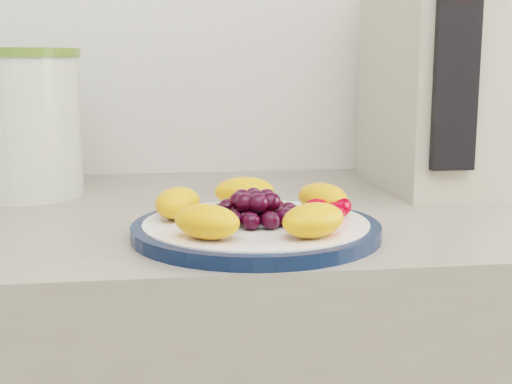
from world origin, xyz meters
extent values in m
cylinder|color=#0A1935|center=(-0.06, 1.04, 0.91)|extent=(0.27, 0.27, 0.01)
cylinder|color=white|center=(-0.06, 1.04, 0.91)|extent=(0.25, 0.25, 0.02)
cylinder|color=#415E22|center=(-0.36, 1.32, 1.00)|extent=(0.21, 0.21, 0.19)
cylinder|color=#52702A|center=(-0.36, 1.32, 1.10)|extent=(0.22, 0.22, 0.01)
cube|color=#B0AA98|center=(0.26, 1.31, 1.07)|extent=(0.20, 0.27, 0.34)
cube|color=black|center=(0.22, 1.17, 1.07)|extent=(0.06, 0.02, 0.25)
ellipsoid|color=orange|center=(0.02, 1.07, 0.93)|extent=(0.07, 0.09, 0.03)
ellipsoid|color=orange|center=(-0.06, 1.13, 0.93)|extent=(0.07, 0.05, 0.03)
ellipsoid|color=orange|center=(-0.15, 1.07, 0.93)|extent=(0.07, 0.08, 0.03)
ellipsoid|color=orange|center=(-0.12, 0.97, 0.93)|extent=(0.09, 0.08, 0.03)
ellipsoid|color=orange|center=(-0.01, 0.96, 0.93)|extent=(0.09, 0.08, 0.03)
ellipsoid|color=black|center=(-0.06, 1.04, 0.93)|extent=(0.02, 0.02, 0.02)
ellipsoid|color=black|center=(-0.04, 1.04, 0.93)|extent=(0.02, 0.02, 0.02)
ellipsoid|color=black|center=(-0.05, 1.06, 0.93)|extent=(0.02, 0.02, 0.02)
ellipsoid|color=black|center=(-0.07, 1.06, 0.93)|extent=(0.02, 0.02, 0.02)
ellipsoid|color=black|center=(-0.08, 1.04, 0.93)|extent=(0.02, 0.02, 0.02)
ellipsoid|color=black|center=(-0.07, 1.02, 0.93)|extent=(0.02, 0.02, 0.02)
ellipsoid|color=black|center=(-0.05, 1.02, 0.93)|extent=(0.02, 0.02, 0.02)
ellipsoid|color=black|center=(-0.02, 1.05, 0.93)|extent=(0.02, 0.02, 0.02)
ellipsoid|color=black|center=(-0.03, 1.07, 0.93)|extent=(0.02, 0.02, 0.02)
ellipsoid|color=black|center=(-0.05, 1.08, 0.93)|extent=(0.02, 0.02, 0.02)
ellipsoid|color=black|center=(-0.07, 1.08, 0.93)|extent=(0.02, 0.02, 0.02)
ellipsoid|color=black|center=(-0.09, 1.07, 0.93)|extent=(0.02, 0.02, 0.02)
ellipsoid|color=black|center=(-0.10, 1.05, 0.93)|extent=(0.02, 0.02, 0.02)
ellipsoid|color=black|center=(-0.10, 1.03, 0.93)|extent=(0.02, 0.02, 0.02)
ellipsoid|color=black|center=(-0.09, 1.01, 0.93)|extent=(0.02, 0.02, 0.02)
ellipsoid|color=black|center=(-0.07, 1.00, 0.93)|extent=(0.02, 0.02, 0.02)
ellipsoid|color=black|center=(-0.05, 1.00, 0.93)|extent=(0.02, 0.02, 0.02)
ellipsoid|color=black|center=(-0.03, 1.01, 0.93)|extent=(0.02, 0.02, 0.02)
ellipsoid|color=black|center=(-0.02, 1.03, 0.93)|extent=(0.02, 0.02, 0.02)
ellipsoid|color=black|center=(-0.06, 1.04, 0.94)|extent=(0.02, 0.02, 0.02)
ellipsoid|color=black|center=(-0.05, 1.05, 0.94)|extent=(0.02, 0.02, 0.02)
ellipsoid|color=black|center=(-0.06, 1.06, 0.94)|extent=(0.02, 0.02, 0.02)
ellipsoid|color=black|center=(-0.08, 1.05, 0.94)|extent=(0.02, 0.02, 0.02)
ellipsoid|color=black|center=(-0.08, 1.04, 0.94)|extent=(0.02, 0.02, 0.02)
ellipsoid|color=black|center=(-0.08, 1.02, 0.94)|extent=(0.02, 0.02, 0.02)
ellipsoid|color=black|center=(-0.06, 1.02, 0.94)|extent=(0.02, 0.02, 0.02)
ellipsoid|color=black|center=(-0.05, 1.02, 0.94)|extent=(0.02, 0.02, 0.02)
ellipsoid|color=#EC000D|center=(0.01, 1.04, 0.93)|extent=(0.03, 0.03, 0.02)
ellipsoid|color=#EC000D|center=(0.03, 1.05, 0.93)|extent=(0.04, 0.04, 0.02)
ellipsoid|color=#EC000D|center=(0.02, 1.02, 0.93)|extent=(0.04, 0.04, 0.02)
camera|label=1|loc=(-0.17, 0.28, 1.09)|focal=50.00mm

